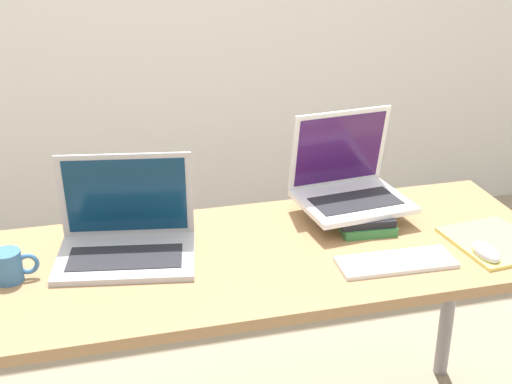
% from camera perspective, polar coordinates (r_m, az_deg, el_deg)
% --- Properties ---
extents(desk, '(1.68, 0.62, 0.74)m').
position_cam_1_polar(desk, '(1.98, -0.40, -7.02)').
color(desk, '#9E754C').
rests_on(desk, ground_plane).
extents(laptop_left, '(0.40, 0.31, 0.27)m').
position_cam_1_polar(laptop_left, '(1.94, -10.36, -3.51)').
color(laptop_left, '#B2B2B7').
rests_on(laptop_left, desk).
extents(book_stack, '(0.18, 0.27, 0.05)m').
position_cam_1_polar(book_stack, '(2.13, 8.14, -1.63)').
color(book_stack, '#33753D').
rests_on(book_stack, desk).
extents(laptop_on_books, '(0.33, 0.29, 0.26)m').
position_cam_1_polar(laptop_on_books, '(2.13, 7.41, 0.67)').
color(laptop_on_books, silver).
rests_on(laptop_on_books, book_stack).
extents(wireless_keyboard, '(0.31, 0.12, 0.01)m').
position_cam_1_polar(wireless_keyboard, '(1.92, 11.15, -5.52)').
color(wireless_keyboard, white).
rests_on(wireless_keyboard, desk).
extents(mouse, '(0.06, 0.11, 0.04)m').
position_cam_1_polar(mouse, '(2.00, 17.93, -4.59)').
color(mouse, '#B2B2B7').
rests_on(mouse, desk).
extents(notepad, '(0.24, 0.27, 0.01)m').
position_cam_1_polar(notepad, '(2.09, 18.52, -3.83)').
color(notepad, '#EFE066').
rests_on(notepad, desk).
extents(mug, '(0.11, 0.07, 0.08)m').
position_cam_1_polar(mug, '(1.90, -19.12, -5.62)').
color(mug, teal).
rests_on(mug, desk).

